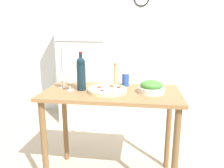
% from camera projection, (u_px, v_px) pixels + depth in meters
% --- Properties ---
extents(wall_back, '(6.40, 0.08, 2.60)m').
position_uv_depth(wall_back, '(127.00, 41.00, 3.74)').
color(wall_back, silver).
rests_on(wall_back, ground_plane).
extents(refrigerator, '(0.75, 0.64, 1.83)m').
position_uv_depth(refrigerator, '(85.00, 66.00, 3.59)').
color(refrigerator, white).
rests_on(refrigerator, ground_plane).
extents(prep_counter, '(1.27, 0.65, 0.93)m').
position_uv_depth(prep_counter, '(112.00, 106.00, 2.07)').
color(prep_counter, olive).
rests_on(prep_counter, ground_plane).
extents(wine_bottle, '(0.08, 0.08, 0.36)m').
position_uv_depth(wine_bottle, '(81.00, 73.00, 2.03)').
color(wine_bottle, '#142833').
rests_on(wine_bottle, prep_counter).
extents(wine_glass_near, '(0.07, 0.07, 0.15)m').
position_uv_depth(wine_glass_near, '(70.00, 80.00, 2.03)').
color(wine_glass_near, silver).
rests_on(wine_glass_near, prep_counter).
extents(wine_glass_far, '(0.07, 0.07, 0.15)m').
position_uv_depth(wine_glass_far, '(62.00, 77.00, 2.12)').
color(wine_glass_far, silver).
rests_on(wine_glass_far, prep_counter).
extents(pepper_mill, '(0.04, 0.04, 0.25)m').
position_uv_depth(pepper_mill, '(116.00, 74.00, 2.18)').
color(pepper_mill, tan).
rests_on(pepper_mill, prep_counter).
extents(salad_bowl, '(0.24, 0.24, 0.12)m').
position_uv_depth(salad_bowl, '(151.00, 87.00, 1.96)').
color(salad_bowl, silver).
rests_on(salad_bowl, prep_counter).
extents(homemade_pizza, '(0.36, 0.36, 0.04)m').
position_uv_depth(homemade_pizza, '(107.00, 90.00, 2.00)').
color(homemade_pizza, beige).
rests_on(homemade_pizza, prep_counter).
extents(salt_canister, '(0.07, 0.07, 0.14)m').
position_uv_depth(salt_canister, '(126.00, 79.00, 2.21)').
color(salt_canister, '#284CA3').
rests_on(salt_canister, prep_counter).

